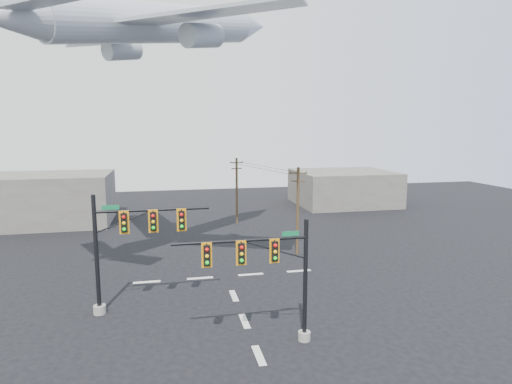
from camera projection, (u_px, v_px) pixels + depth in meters
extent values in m
plane|color=black|center=(259.00, 355.00, 21.87)|extent=(120.00, 120.00, 0.00)
cube|color=beige|center=(259.00, 355.00, 21.87)|extent=(0.40, 2.00, 0.01)
cube|color=beige|center=(244.00, 321.00, 25.74)|extent=(0.40, 2.00, 0.01)
cube|color=beige|center=(234.00, 296.00, 29.60)|extent=(0.40, 2.00, 0.01)
cube|color=beige|center=(147.00, 282.00, 32.22)|extent=(2.00, 0.40, 0.01)
cube|color=beige|center=(200.00, 278.00, 33.06)|extent=(2.00, 0.40, 0.01)
cube|color=beige|center=(251.00, 274.00, 33.89)|extent=(2.00, 0.40, 0.01)
cube|color=beige|center=(299.00, 271.00, 34.72)|extent=(2.00, 0.40, 0.01)
cylinder|color=gray|center=(304.00, 336.00, 23.42)|extent=(0.68, 0.68, 0.49)
cylinder|color=black|center=(305.00, 281.00, 22.95)|extent=(0.23, 0.23, 6.79)
cylinder|color=black|center=(241.00, 241.00, 21.85)|extent=(7.03, 0.16, 0.16)
cylinder|color=black|center=(274.00, 250.00, 22.31)|extent=(3.70, 0.08, 0.08)
cube|color=black|center=(274.00, 251.00, 22.17)|extent=(0.33, 0.29, 1.07)
cube|color=orange|center=(274.00, 251.00, 22.19)|extent=(0.53, 0.04, 1.31)
sphere|color=red|center=(275.00, 245.00, 21.96)|extent=(0.19, 0.19, 0.19)
sphere|color=#E0A80B|center=(275.00, 252.00, 22.01)|extent=(0.19, 0.19, 0.19)
sphere|color=#0DD718|center=(275.00, 258.00, 22.06)|extent=(0.19, 0.19, 0.19)
cube|color=black|center=(241.00, 253.00, 21.80)|extent=(0.33, 0.29, 1.07)
cube|color=orange|center=(241.00, 253.00, 21.82)|extent=(0.53, 0.04, 1.31)
sphere|color=red|center=(242.00, 247.00, 21.59)|extent=(0.19, 0.19, 0.19)
sphere|color=#E0A80B|center=(242.00, 254.00, 21.65)|extent=(0.19, 0.19, 0.19)
sphere|color=#0DD718|center=(242.00, 260.00, 21.70)|extent=(0.19, 0.19, 0.19)
cube|color=black|center=(207.00, 255.00, 21.44)|extent=(0.33, 0.29, 1.07)
cube|color=orange|center=(207.00, 255.00, 21.46)|extent=(0.53, 0.04, 1.31)
sphere|color=red|center=(207.00, 250.00, 21.23)|extent=(0.19, 0.19, 0.19)
sphere|color=#E0A80B|center=(207.00, 256.00, 21.28)|extent=(0.19, 0.19, 0.19)
sphere|color=#0DD718|center=(207.00, 263.00, 21.33)|extent=(0.19, 0.19, 0.19)
cube|color=#0E6337|center=(291.00, 234.00, 22.31)|extent=(0.92, 0.04, 0.25)
cylinder|color=gray|center=(100.00, 309.00, 26.76)|extent=(0.76, 0.76, 0.54)
cylinder|color=black|center=(97.00, 255.00, 26.23)|extent=(0.26, 0.26, 7.56)
cylinder|color=black|center=(153.00, 210.00, 26.54)|extent=(6.94, 0.17, 0.17)
cylinder|color=black|center=(124.00, 221.00, 26.28)|extent=(3.70, 0.09, 0.09)
cube|color=black|center=(124.00, 222.00, 26.13)|extent=(0.37, 0.32, 1.19)
cube|color=orange|center=(124.00, 222.00, 26.15)|extent=(0.59, 0.04, 1.46)
sphere|color=red|center=(124.00, 217.00, 25.89)|extent=(0.22, 0.22, 0.22)
sphere|color=#E0A80B|center=(124.00, 223.00, 25.95)|extent=(0.22, 0.22, 0.22)
sphere|color=#0DD718|center=(124.00, 229.00, 26.01)|extent=(0.22, 0.22, 0.22)
cube|color=black|center=(153.00, 221.00, 26.49)|extent=(0.37, 0.32, 1.19)
cube|color=orange|center=(153.00, 221.00, 26.51)|extent=(0.59, 0.04, 1.46)
sphere|color=red|center=(153.00, 216.00, 26.25)|extent=(0.22, 0.22, 0.22)
sphere|color=#E0A80B|center=(153.00, 222.00, 26.31)|extent=(0.22, 0.22, 0.22)
sphere|color=#0DD718|center=(153.00, 228.00, 26.37)|extent=(0.22, 0.22, 0.22)
cube|color=black|center=(182.00, 220.00, 26.85)|extent=(0.37, 0.32, 1.19)
cube|color=orange|center=(182.00, 220.00, 26.87)|extent=(0.59, 0.04, 1.46)
sphere|color=red|center=(182.00, 215.00, 26.61)|extent=(0.22, 0.22, 0.22)
sphere|color=#E0A80B|center=(182.00, 221.00, 26.67)|extent=(0.22, 0.22, 0.22)
sphere|color=#0DD718|center=(182.00, 226.00, 26.73)|extent=(0.22, 0.22, 0.22)
cube|color=#0E6337|center=(110.00, 207.00, 25.92)|extent=(1.03, 0.04, 0.28)
cylinder|color=#4A341F|center=(298.00, 211.00, 38.69)|extent=(0.27, 0.27, 8.03)
cube|color=#4A341F|center=(298.00, 173.00, 38.17)|extent=(1.59, 0.47, 0.11)
cube|color=#4A341F|center=(298.00, 181.00, 38.28)|extent=(1.24, 0.39, 0.11)
cylinder|color=black|center=(290.00, 172.00, 38.17)|extent=(0.09, 0.09, 0.11)
cylinder|color=black|center=(298.00, 172.00, 38.16)|extent=(0.09, 0.09, 0.11)
cylinder|color=black|center=(306.00, 172.00, 38.14)|extent=(0.09, 0.09, 0.11)
cylinder|color=#4A341F|center=(237.00, 191.00, 51.36)|extent=(0.27, 0.27, 7.93)
cube|color=#4A341F|center=(237.00, 163.00, 50.85)|extent=(1.61, 0.28, 0.11)
cube|color=#4A341F|center=(237.00, 169.00, 50.95)|extent=(1.25, 0.24, 0.11)
cylinder|color=black|center=(231.00, 162.00, 50.61)|extent=(0.09, 0.09, 0.11)
cylinder|color=black|center=(237.00, 162.00, 50.83)|extent=(0.09, 0.09, 0.11)
cylinder|color=black|center=(242.00, 162.00, 51.06)|extent=(0.09, 0.09, 0.11)
cylinder|color=black|center=(256.00, 168.00, 44.37)|extent=(3.30, 13.81, 0.03)
cylinder|color=black|center=(270.00, 167.00, 44.66)|extent=(3.30, 13.81, 0.03)
cylinder|color=#A5AAB1|center=(161.00, 23.00, 32.45)|extent=(16.13, 14.35, 5.74)
cone|color=#A5AAB1|center=(251.00, 26.00, 40.93)|extent=(5.33, 5.15, 3.53)
cone|color=#A5AAB1|center=(6.00, 18.00, 23.96)|extent=(5.11, 4.90, 3.24)
cube|color=#A5AAB1|center=(98.00, 38.00, 35.50)|extent=(7.12, 12.57, 0.86)
cube|color=#A5AAB1|center=(213.00, 12.00, 27.62)|extent=(12.53, 8.69, 0.86)
cylinder|color=#A5AAB1|center=(122.00, 50.00, 35.21)|extent=(3.47, 3.30, 2.08)
cylinder|color=#A5AAB1|center=(202.00, 36.00, 29.71)|extent=(3.47, 3.30, 2.08)
cube|color=#A5AAB1|center=(39.00, 2.00, 22.49)|extent=(4.91, 4.26, 0.47)
cube|color=slate|center=(33.00, 199.00, 51.10)|extent=(18.00, 10.00, 6.00)
cube|color=slate|center=(343.00, 188.00, 64.73)|extent=(14.00, 12.00, 5.00)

